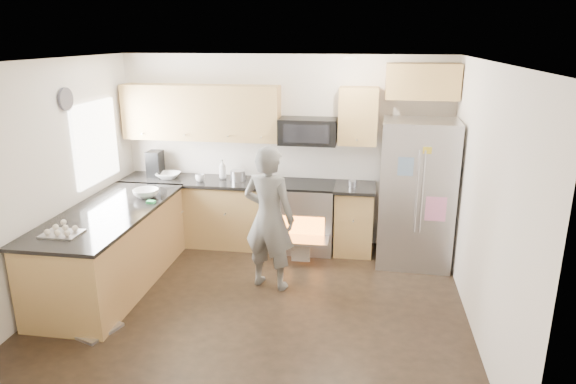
% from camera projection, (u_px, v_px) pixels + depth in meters
% --- Properties ---
extents(ground, '(4.50, 4.50, 0.00)m').
position_uv_depth(ground, '(255.00, 306.00, 5.60)').
color(ground, black).
rests_on(ground, ground).
extents(room_shell, '(4.54, 4.04, 2.62)m').
position_uv_depth(room_shell, '(249.00, 156.00, 5.13)').
color(room_shell, silver).
rests_on(room_shell, ground).
extents(back_cabinet_run, '(4.45, 0.64, 2.50)m').
position_uv_depth(back_cabinet_run, '(239.00, 177.00, 7.05)').
color(back_cabinet_run, '#A67642').
rests_on(back_cabinet_run, ground).
extents(peninsula, '(0.96, 2.36, 1.02)m').
position_uv_depth(peninsula, '(112.00, 248.00, 5.96)').
color(peninsula, '#A67642').
rests_on(peninsula, ground).
extents(stove_range, '(0.76, 0.97, 1.79)m').
position_uv_depth(stove_range, '(306.00, 201.00, 6.95)').
color(stove_range, '#B7B7BC').
rests_on(stove_range, ground).
extents(refrigerator, '(0.93, 0.74, 1.86)m').
position_uv_depth(refrigerator, '(416.00, 194.00, 6.44)').
color(refrigerator, '#B7B7BC').
rests_on(refrigerator, ground).
extents(person, '(0.70, 0.55, 1.69)m').
position_uv_depth(person, '(269.00, 218.00, 5.82)').
color(person, slate).
rests_on(person, ground).
extents(dish_rack, '(0.63, 0.57, 0.32)m').
position_uv_depth(dish_rack, '(89.00, 321.00, 5.14)').
color(dish_rack, '#B7B7BC').
rests_on(dish_rack, ground).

